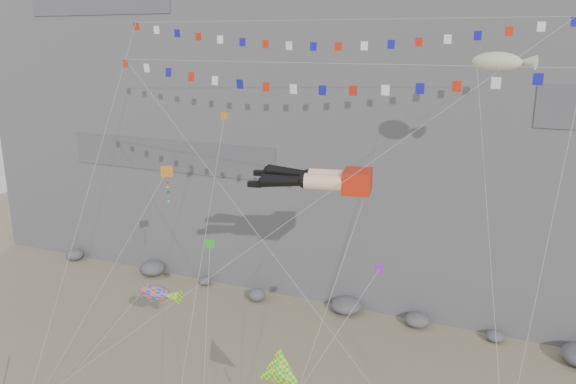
% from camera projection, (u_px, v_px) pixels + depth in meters
% --- Properties ---
extents(cliff, '(80.00, 28.00, 50.00)m').
position_uv_depth(cliff, '(400.00, 14.00, 54.72)').
color(cliff, slate).
rests_on(cliff, ground).
extents(talus_boulders, '(60.00, 3.00, 1.20)m').
position_uv_depth(talus_boulders, '(346.00, 306.00, 47.74)').
color(talus_boulders, slate).
rests_on(talus_boulders, ground).
extents(legs_kite, '(7.82, 17.15, 21.16)m').
position_uv_depth(legs_kite, '(323.00, 180.00, 34.55)').
color(legs_kite, red).
rests_on(legs_kite, ground).
extents(flag_banner_upper, '(29.08, 15.15, 31.20)m').
position_uv_depth(flag_banner_upper, '(326.00, 20.00, 36.19)').
color(flag_banner_upper, red).
rests_on(flag_banner_upper, ground).
extents(flag_banner_lower, '(27.29, 8.18, 25.14)m').
position_uv_depth(flag_banner_lower, '(308.00, 64.00, 31.16)').
color(flag_banner_lower, red).
rests_on(flag_banner_lower, ground).
extents(harlequin_kite, '(6.44, 8.62, 17.00)m').
position_uv_depth(harlequin_kite, '(166.00, 173.00, 36.52)').
color(harlequin_kite, red).
rests_on(harlequin_kite, ground).
extents(fish_windsock, '(7.34, 5.33, 9.91)m').
position_uv_depth(fish_windsock, '(154.00, 293.00, 35.60)').
color(fish_windsock, '#FF580D').
rests_on(fish_windsock, ground).
extents(delta_kite, '(3.42, 5.23, 9.02)m').
position_uv_depth(delta_kite, '(279.00, 373.00, 27.07)').
color(delta_kite, '#FFF40D').
rests_on(delta_kite, ground).
extents(blimp_windsock, '(5.50, 13.98, 24.96)m').
position_uv_depth(blimp_windsock, '(496.00, 63.00, 32.20)').
color(blimp_windsock, beige).
rests_on(blimp_windsock, ground).
extents(small_kite_a, '(4.81, 15.26, 23.18)m').
position_uv_depth(small_kite_a, '(224.00, 121.00, 37.27)').
color(small_kite_a, orange).
rests_on(small_kite_a, ground).
extents(small_kite_b, '(5.66, 10.97, 15.08)m').
position_uv_depth(small_kite_b, '(377.00, 272.00, 31.79)').
color(small_kite_b, purple).
rests_on(small_kite_b, ground).
extents(small_kite_c, '(4.67, 9.14, 14.13)m').
position_uv_depth(small_kite_c, '(210.00, 247.00, 33.48)').
color(small_kite_c, green).
rests_on(small_kite_c, ground).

